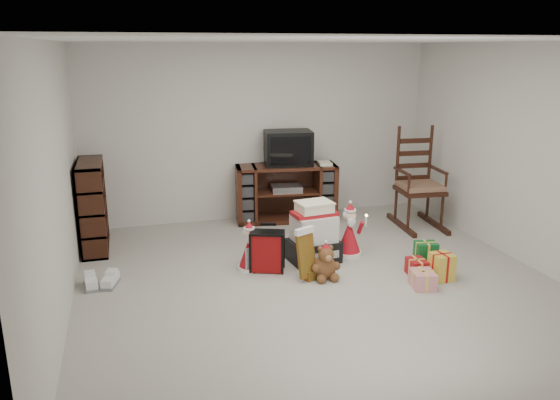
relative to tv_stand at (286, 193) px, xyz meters
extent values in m
cube|color=#A49E96|center=(-0.31, -2.21, -0.41)|extent=(5.00, 5.00, 0.01)
cube|color=white|center=(-0.31, -2.21, 2.09)|extent=(5.00, 5.00, 0.01)
cube|color=silver|center=(-0.31, 0.29, 0.84)|extent=(5.00, 0.01, 2.50)
cube|color=silver|center=(-0.31, -4.71, 0.84)|extent=(5.00, 0.01, 2.50)
cube|color=silver|center=(-2.81, -2.21, 0.84)|extent=(0.01, 5.00, 2.50)
cube|color=silver|center=(2.19, -2.21, 0.84)|extent=(0.01, 5.00, 2.50)
cube|color=#3E1A11|center=(0.00, 0.00, 0.00)|extent=(1.48, 0.69, 0.82)
cube|color=#B9B9BC|center=(0.00, -0.03, 0.08)|extent=(0.47, 0.36, 0.08)
cube|color=#33180E|center=(-2.63, -0.46, 0.14)|extent=(0.30, 0.91, 1.11)
cube|color=#33180E|center=(1.69, -0.80, 0.11)|extent=(0.63, 0.61, 0.06)
cube|color=#8C664C|center=(1.69, -0.80, 0.18)|extent=(0.58, 0.56, 0.07)
cube|color=#33180E|center=(1.69, -0.55, 0.59)|extent=(0.49, 0.11, 0.89)
cube|color=#33180E|center=(1.69, -0.80, -0.38)|extent=(0.66, 1.00, 0.07)
cube|color=black|center=(-0.14, -1.61, -0.28)|extent=(0.60, 0.47, 0.25)
cube|color=silver|center=(-0.14, -1.61, 0.00)|extent=(0.51, 0.41, 0.31)
cube|color=#A11218|center=(-0.14, -1.61, 0.18)|extent=(0.54, 0.33, 0.05)
cube|color=#F5EEC8|center=(-0.14, -1.61, 0.25)|extent=(0.41, 0.33, 0.10)
cube|color=maroon|center=(-0.75, -1.76, -0.17)|extent=(0.40, 0.30, 0.47)
cube|color=black|center=(-0.75, -1.67, 0.12)|extent=(0.19, 0.09, 0.03)
ellipsoid|color=brown|center=(-0.20, -2.13, -0.28)|extent=(0.25, 0.22, 0.27)
sphere|color=brown|center=(-0.20, -2.16, -0.12)|extent=(0.17, 0.17, 0.17)
cone|color=#AD121E|center=(0.34, -1.54, -0.19)|extent=(0.31, 0.31, 0.44)
sphere|color=beige|center=(0.34, -1.54, 0.08)|extent=(0.15, 0.15, 0.15)
cone|color=#AD121E|center=(0.34, -1.54, 0.20)|extent=(0.13, 0.13, 0.11)
cylinder|color=silver|center=(0.50, -1.66, 0.04)|extent=(0.02, 0.02, 0.13)
cone|color=#AD121E|center=(-0.92, -1.65, -0.22)|extent=(0.27, 0.27, 0.38)
sphere|color=beige|center=(-0.92, -1.65, 0.02)|extent=(0.13, 0.13, 0.13)
cone|color=#AD121E|center=(-0.92, -1.65, 0.12)|extent=(0.11, 0.11, 0.09)
cylinder|color=silver|center=(-0.79, -1.75, -0.02)|extent=(0.02, 0.02, 0.11)
cube|color=white|center=(-2.64, -1.68, -0.36)|extent=(0.17, 0.32, 0.11)
cube|color=white|center=(-2.44, -1.68, -0.36)|extent=(0.21, 0.33, 0.11)
cube|color=#A11218|center=(0.82, -2.36, -0.29)|extent=(0.23, 0.23, 0.23)
cube|color=#165B2A|center=(1.00, -2.14, -0.29)|extent=(0.23, 0.23, 0.23)
cube|color=yellow|center=(1.04, -2.50, -0.29)|extent=(0.23, 0.23, 0.23)
cube|color=silver|center=(0.77, -2.68, -0.29)|extent=(0.23, 0.23, 0.23)
cube|color=black|center=(0.04, 0.04, 0.65)|extent=(0.72, 0.55, 0.48)
cube|color=black|center=(0.04, -0.20, 0.65)|extent=(0.56, 0.10, 0.39)
camera|label=1|loc=(-2.19, -7.29, 2.03)|focal=35.00mm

